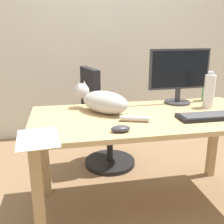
# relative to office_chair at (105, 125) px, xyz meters

# --- Properties ---
(ground_plane) EXTENTS (8.00, 8.00, 0.00)m
(ground_plane) POSITION_rel_office_chair_xyz_m (0.18, -0.67, -0.41)
(ground_plane) COLOR #846647
(back_wall) EXTENTS (6.00, 0.04, 2.60)m
(back_wall) POSITION_rel_office_chair_xyz_m (0.18, 0.90, 0.89)
(back_wall) COLOR beige
(back_wall) RESTS_ON ground_plane
(desk) EXTENTS (1.54, 0.73, 0.70)m
(desk) POSITION_rel_office_chair_xyz_m (0.18, -0.67, 0.20)
(desk) COLOR tan
(desk) RESTS_ON ground_plane
(office_chair) EXTENTS (0.49, 0.48, 0.94)m
(office_chair) POSITION_rel_office_chair_xyz_m (0.00, 0.00, 0.00)
(office_chair) COLOR black
(office_chair) RESTS_ON ground_plane
(monitor) EXTENTS (0.48, 0.20, 0.42)m
(monitor) POSITION_rel_office_chair_xyz_m (0.50, -0.41, 0.52)
(monitor) COLOR #333338
(monitor) RESTS_ON desk
(keyboard) EXTENTS (0.44, 0.15, 0.03)m
(keyboard) POSITION_rel_office_chair_xyz_m (0.56, -0.81, 0.30)
(keyboard) COLOR black
(keyboard) RESTS_ON desk
(cat) EXTENTS (0.43, 0.48, 0.20)m
(cat) POSITION_rel_office_chair_xyz_m (-0.11, -0.55, 0.37)
(cat) COLOR #B2ADA8
(cat) RESTS_ON desk
(computer_mouse) EXTENTS (0.11, 0.06, 0.04)m
(computer_mouse) POSITION_rel_office_chair_xyz_m (-0.07, -0.94, 0.31)
(computer_mouse) COLOR #333338
(computer_mouse) RESTS_ON desk
(paper_sheet) EXTENTS (0.24, 0.31, 0.00)m
(paper_sheet) POSITION_rel_office_chair_xyz_m (-0.51, -0.95, 0.29)
(paper_sheet) COLOR white
(paper_sheet) RESTS_ON desk
(water_bottle) EXTENTS (0.08, 0.08, 0.26)m
(water_bottle) POSITION_rel_office_chair_xyz_m (0.67, -0.58, 0.41)
(water_bottle) COLOR silver
(water_bottle) RESTS_ON desk
(spray_bottle) EXTENTS (0.08, 0.08, 0.23)m
(spray_bottle) POSITION_rel_office_chair_xyz_m (0.77, -0.39, 0.40)
(spray_bottle) COLOR green
(spray_bottle) RESTS_ON desk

